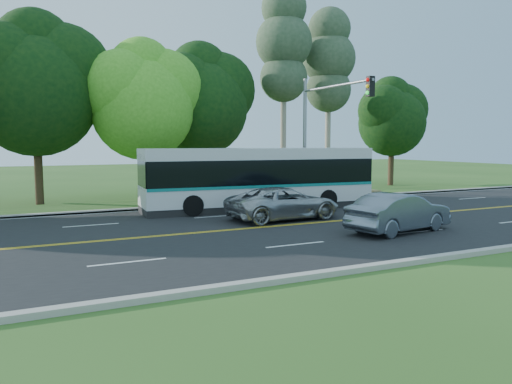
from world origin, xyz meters
name	(u,v)px	position (x,y,z in m)	size (l,w,h in m)	color
ground	(261,228)	(0.00, 0.00, 0.00)	(120.00, 120.00, 0.00)	#2C531B
road	(261,227)	(0.00, 0.00, 0.01)	(60.00, 14.00, 0.02)	black
curb_north	(200,205)	(0.00, 7.15, 0.07)	(60.00, 0.30, 0.15)	#A7A197
curb_south	(381,266)	(0.00, -7.15, 0.07)	(60.00, 0.30, 0.15)	#A7A197
grass_verge	(189,202)	(0.00, 9.00, 0.05)	(60.00, 4.00, 0.10)	#2C531B
lane_markings	(259,227)	(-0.09, 0.00, 0.02)	(57.60, 13.82, 0.00)	gold
tree_row	(81,82)	(-5.15, 12.13, 6.73)	(44.70, 9.10, 13.84)	black
bougainvillea_hedge	(306,186)	(7.18, 8.15, 0.72)	(9.50, 2.25, 1.50)	maroon
traffic_signal	(323,118)	(6.49, 5.40, 4.67)	(0.42, 6.10, 7.00)	gray
transit_bus	(259,179)	(2.34, 4.89, 1.54)	(11.87, 3.43, 3.06)	silver
sedan	(399,212)	(4.20, -3.19, 0.76)	(1.56, 4.47, 1.47)	slate
suv	(284,203)	(1.82, 1.42, 0.73)	(2.35, 5.10, 1.42)	#B1B2B5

